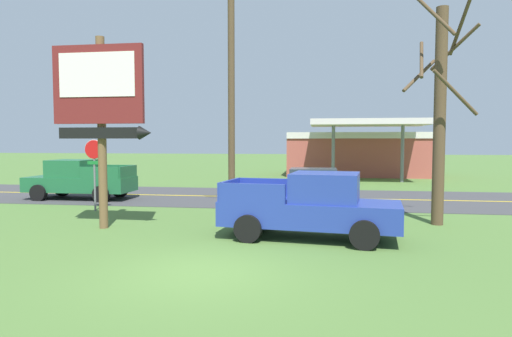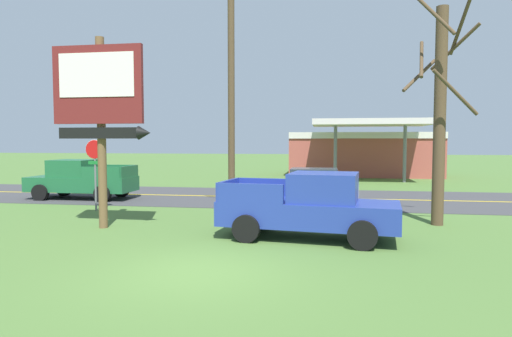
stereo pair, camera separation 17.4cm
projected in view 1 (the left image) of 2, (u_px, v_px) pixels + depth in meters
The scene contains 11 objects.
ground_plane at pixel (203, 272), 9.67m from camera, with size 180.00×180.00×0.00m, color #4C7033.
road_asphalt at pixel (270, 197), 22.50m from camera, with size 140.00×8.00×0.02m, color #3D3D3F.
road_centre_line at pixel (270, 197), 22.50m from camera, with size 126.00×0.20×0.01m, color gold.
motel_sign at pixel (101, 101), 14.19m from camera, with size 3.30×0.54×6.27m.
stop_sign at pixel (94, 162), 18.11m from camera, with size 0.80×0.08×2.95m.
utility_pole at pixel (231, 80), 16.88m from camera, with size 1.94×0.26×9.83m.
bare_tree at pixel (440, 109), 14.97m from camera, with size 2.54×2.37×7.92m.
gas_station at pixel (360, 152), 36.82m from camera, with size 12.00×11.50×4.40m.
pickup_blue_parked_on_lawn at pixel (312, 206), 12.97m from camera, with size 5.40×2.72×1.96m.
pickup_green_on_road at pixel (79, 180), 21.84m from camera, with size 5.20×2.24×1.96m.
car_white_near_lane at pixel (311, 186), 20.17m from camera, with size 4.20×2.00×1.64m.
Camera 1 is at (2.57, -9.23, 2.88)m, focal length 30.83 mm.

